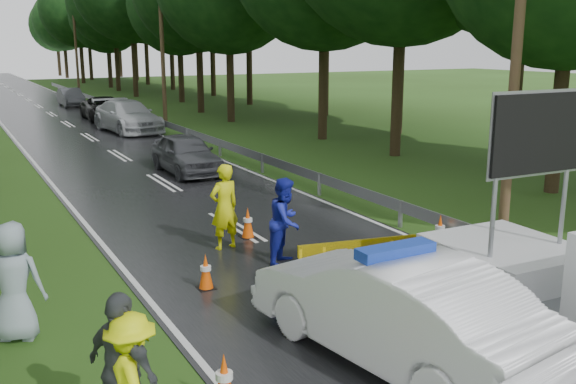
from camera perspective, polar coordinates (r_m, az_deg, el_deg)
ground at (r=11.56m, az=7.64°, el=-10.48°), size 160.00×160.00×0.00m
road at (r=39.30m, az=-19.00°, el=5.72°), size 7.00×140.00×0.02m
guardrail at (r=39.68m, az=-13.68°, el=6.91°), size 0.12×60.06×0.70m
utility_pole_near at (r=15.60m, az=19.86°, el=14.07°), size 1.40×0.24×10.00m
utility_pole_mid at (r=38.29m, az=-11.16°, el=13.60°), size 1.40×0.24×10.00m
utility_pole_far at (r=63.57m, az=-18.39°, el=12.92°), size 1.40×0.24×10.00m
police_sedan at (r=9.66m, az=9.35°, el=-10.17°), size 2.50×5.14×1.79m
barrier at (r=12.23m, az=6.24°, el=-5.34°), size 2.36×0.51×0.99m
officer at (r=14.53m, az=-5.68°, el=-1.34°), size 0.79×0.59×1.98m
civilian at (r=13.57m, az=-0.22°, el=-2.59°), size 1.15×1.12×1.86m
bystander_left at (r=7.86m, az=-13.67°, el=-16.01°), size 0.75×1.14×1.66m
bystander_mid at (r=7.89m, az=-14.47°, el=-15.04°), size 0.89×1.19×1.88m
bystander_right at (r=11.00m, az=-23.20°, el=-7.33°), size 1.12×0.98×1.93m
queue_car_first at (r=23.41m, az=-9.04°, el=3.40°), size 1.69×4.17×1.42m
queue_car_second at (r=35.04m, az=-14.07°, el=6.55°), size 2.88×5.85×1.64m
queue_car_third at (r=40.90m, az=-15.98°, el=7.16°), size 2.48×5.08×1.39m
queue_car_fourth at (r=50.38m, az=-18.74°, el=7.98°), size 1.42×4.04×1.33m
cone_near_left at (r=8.60m, az=-5.68°, el=-16.45°), size 0.36×0.36×0.77m
cone_center at (r=11.09m, az=4.98°, el=-9.60°), size 0.32×0.32×0.68m
cone_far at (r=15.46m, az=-3.60°, el=-2.80°), size 0.36×0.36×0.76m
cone_left_mid at (r=12.41m, az=-7.32°, el=-7.07°), size 0.33×0.33×0.71m
cone_right at (r=15.20m, az=13.35°, el=-3.40°), size 0.36×0.36×0.77m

